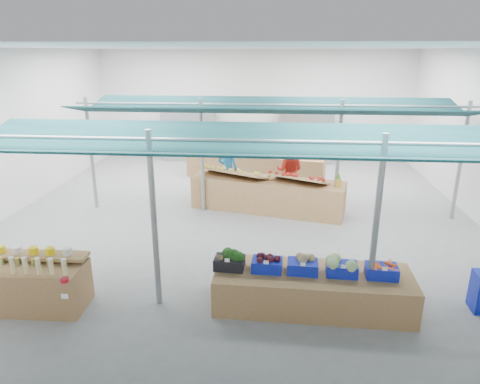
{
  "coord_description": "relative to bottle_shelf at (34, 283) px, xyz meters",
  "views": [
    {
      "loc": [
        0.95,
        -10.25,
        4.12
      ],
      "look_at": [
        0.18,
        -1.6,
        1.25
      ],
      "focal_mm": 32.0,
      "sensor_mm": 36.0,
      "label": 1
    }
  ],
  "objects": [
    {
      "name": "crate_cabbage",
      "position": [
        5.1,
        0.38,
        0.37
      ],
      "size": [
        0.52,
        0.42,
        0.35
      ],
      "rotation": [
        0.0,
        0.0,
        -0.06
      ],
      "color": "#0F1EAB",
      "rests_on": "veg_counter"
    },
    {
      "name": "back_shelving_right",
      "position": [
        5.05,
        10.27,
        0.58
      ],
      "size": [
        2.0,
        0.5,
        2.0
      ],
      "primitive_type": "cube",
      "color": "#B23F33",
      "rests_on": "floor"
    },
    {
      "name": "back_shelving_left",
      "position": [
        0.55,
        10.27,
        0.58
      ],
      "size": [
        2.0,
        0.5,
        2.0
      ],
      "primitive_type": "cube",
      "color": "#B23F33",
      "rests_on": "floor"
    },
    {
      "name": "vendor_right",
      "position": [
        4.37,
        6.04,
        0.39
      ],
      "size": [
        0.91,
        0.78,
        1.63
      ],
      "primitive_type": "imported",
      "rotation": [
        0.0,
        0.0,
        2.91
      ],
      "color": "maroon",
      "rests_on": "floor"
    },
    {
      "name": "crate_celeriac",
      "position": [
        4.47,
        0.4,
        0.35
      ],
      "size": [
        0.52,
        0.42,
        0.31
      ],
      "rotation": [
        0.0,
        0.0,
        -0.06
      ],
      "color": "#0F1EAB",
      "rests_on": "veg_counter"
    },
    {
      "name": "sparrow",
      "position": [
        3.1,
        0.32,
        0.46
      ],
      "size": [
        0.12,
        0.09,
        0.11
      ],
      "rotation": [
        0.0,
        0.0,
        -0.06
      ],
      "color": "brown",
      "rests_on": "crate_broccoli"
    },
    {
      "name": "floor",
      "position": [
        3.05,
        4.27,
        -0.42
      ],
      "size": [
        13.0,
        13.0,
        0.0
      ],
      "primitive_type": "plane",
      "color": "slate",
      "rests_on": "ground"
    },
    {
      "name": "apple_heap_red",
      "position": [
        4.55,
        4.66,
        0.61
      ],
      "size": [
        1.65,
        1.29,
        0.27
      ],
      "rotation": [
        0.0,
        0.0,
        -0.46
      ],
      "color": "#997247",
      "rests_on": "fruit_counter"
    },
    {
      "name": "hall",
      "position": [
        3.05,
        5.71,
        2.22
      ],
      "size": [
        13.0,
        13.0,
        13.0
      ],
      "color": "silver",
      "rests_on": "ground"
    },
    {
      "name": "crate_carrots",
      "position": [
        5.73,
        0.36,
        0.32
      ],
      "size": [
        0.52,
        0.42,
        0.29
      ],
      "rotation": [
        0.0,
        0.0,
        -0.06
      ],
      "color": "#0F1EAB",
      "rests_on": "veg_counter"
    },
    {
      "name": "crate_beets",
      "position": [
        3.88,
        0.41,
        0.34
      ],
      "size": [
        0.52,
        0.42,
        0.29
      ],
      "rotation": [
        0.0,
        0.0,
        -0.06
      ],
      "color": "#0F1EAB",
      "rests_on": "veg_counter"
    },
    {
      "name": "awnings",
      "position": [
        3.8,
        2.52,
        2.36
      ],
      "size": [
        9.5,
        7.08,
        0.3
      ],
      "color": "#0A252D",
      "rests_on": "pole_grid"
    },
    {
      "name": "pole_ribbon",
      "position": [
        1.11,
        -0.98,
        0.66
      ],
      "size": [
        0.12,
        0.12,
        0.28
      ],
      "color": "#AF0B1E",
      "rests_on": "pole_grid"
    },
    {
      "name": "vendor_left",
      "position": [
        2.57,
        6.04,
        0.39
      ],
      "size": [
        0.67,
        0.52,
        1.63
      ],
      "primitive_type": "imported",
      "rotation": [
        0.0,
        0.0,
        2.91
      ],
      "color": "#1963A5",
      "rests_on": "floor"
    },
    {
      "name": "pineapple",
      "position": [
        5.54,
        4.42,
        0.63
      ],
      "size": [
        0.14,
        0.14,
        0.39
      ],
      "rotation": [
        0.0,
        0.0,
        -0.46
      ],
      "color": "#8C6019",
      "rests_on": "fruit_counter"
    },
    {
      "name": "bottle_shelf",
      "position": [
        0.0,
        0.0,
        0.0
      ],
      "size": [
        1.75,
        1.1,
        1.05
      ],
      "rotation": [
        0.0,
        0.0,
        0.02
      ],
      "color": "brown",
      "rests_on": "floor"
    },
    {
      "name": "crate_broccoli",
      "position": [
        3.25,
        0.43,
        0.37
      ],
      "size": [
        0.52,
        0.42,
        0.35
      ],
      "rotation": [
        0.0,
        0.0,
        -0.06
      ],
      "color": "black",
      "rests_on": "veg_counter"
    },
    {
      "name": "pole_grid",
      "position": [
        3.8,
        2.52,
        1.39
      ],
      "size": [
        10.0,
        4.6,
        3.0
      ],
      "color": "gray",
      "rests_on": "floor"
    },
    {
      "name": "far_counter",
      "position": [
        3.27,
        7.96,
        -0.01
      ],
      "size": [
        4.7,
        1.82,
        0.83
      ],
      "primitive_type": "cube",
      "rotation": [
        0.0,
        0.0,
        -0.2
      ],
      "color": "brown",
      "rests_on": "floor"
    },
    {
      "name": "fruit_counter",
      "position": [
        3.77,
        4.94,
        0.01
      ],
      "size": [
        4.18,
        1.87,
        0.87
      ],
      "primitive_type": "cube",
      "rotation": [
        0.0,
        0.0,
        -0.23
      ],
      "color": "brown",
      "rests_on": "floor"
    },
    {
      "name": "veg_counter",
      "position": [
        4.65,
        0.39,
        -0.11
      ],
      "size": [
        3.28,
        1.18,
        0.63
      ],
      "primitive_type": "cube",
      "rotation": [
        0.0,
        0.0,
        -0.03
      ],
      "color": "brown",
      "rests_on": "floor"
    },
    {
      "name": "apple_heap_yellow",
      "position": [
        2.8,
        5.07,
        0.61
      ],
      "size": [
        2.01,
        1.47,
        0.27
      ],
      "rotation": [
        0.0,
        0.0,
        -0.46
      ],
      "color": "#997247",
      "rests_on": "fruit_counter"
    }
  ]
}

